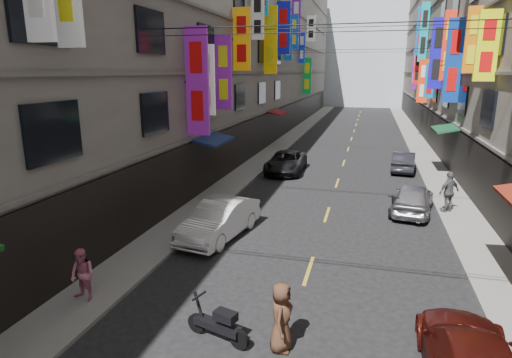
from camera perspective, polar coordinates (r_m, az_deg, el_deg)
The scene contains 17 objects.
sidewalk_left at distance 38.45m, azimuth 3.22°, elevation 4.50°, with size 2.00×90.00×0.12m, color slate.
sidewalk_right at distance 37.93m, azimuth 21.29°, elevation 3.42°, with size 2.00×90.00×0.12m, color slate.
building_row_left at distance 39.68m, azimuth -5.54°, elevation 18.41°, with size 10.14×90.00×19.00m.
haze_block at distance 87.27m, azimuth 14.43°, elevation 16.66°, with size 18.00×8.00×22.00m, color silver.
shop_signage at distance 30.74m, azimuth 12.19°, elevation 18.60°, with size 14.00×55.00×12.05m.
street_awnings at distance 21.62m, azimuth 6.96°, elevation 4.79°, with size 13.99×35.20×0.41m.
overhead_cables at distance 25.30m, azimuth 11.73°, elevation 19.14°, with size 14.00×38.04×1.24m.
lane_markings at distance 34.78m, azimuth 11.93°, elevation 3.10°, with size 0.12×80.20×0.01m.
scooter_crossing at distance 11.10m, azimuth -5.04°, elevation -18.77°, with size 1.76×0.74×1.14m.
scooter_far_right at distance 20.76m, azimuth 18.17°, elevation -3.47°, with size 0.79×1.74×1.14m.
car_left_mid at distance 17.17m, azimuth -4.89°, elevation -5.39°, with size 1.58×4.52×1.49m, color white.
car_left_far at distance 28.23m, azimuth 4.01°, elevation 2.27°, with size 2.27×4.92×1.37m, color black.
car_right_mid at distance 21.33m, azimuth 20.22°, elevation -2.44°, with size 1.66×4.14×1.41m, color #A5A5A9.
car_right_far at distance 30.10m, azimuth 19.08°, elevation 2.21°, with size 1.40×4.00×1.32m, color #292830.
pedestrian_lfar at distance 13.31m, azimuth -22.14°, elevation -11.76°, with size 0.74×0.51×1.53m, color pink.
pedestrian_rfar at distance 21.64m, azimuth 24.34°, elevation -1.58°, with size 1.12×0.64×1.91m, color #4F4F52.
pedestrian_crossing at distance 10.57m, azimuth 3.40°, elevation -17.87°, with size 0.84×0.58×1.73m, color #4B2D1E.
Camera 1 is at (1.67, 4.87, 6.46)m, focal length 30.00 mm.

